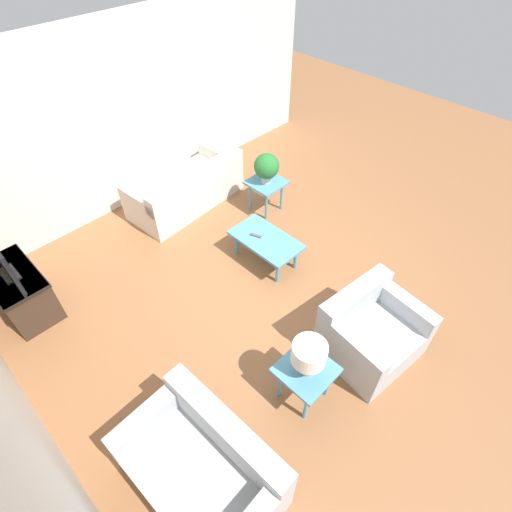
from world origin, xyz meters
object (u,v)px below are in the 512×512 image
Objects in this scene: side_table_lamp at (306,373)px; potted_plant at (267,167)px; side_table_plant at (266,186)px; armchair at (370,332)px; sofa at (187,189)px; coffee_table at (266,241)px; table_lamp at (309,355)px; loveseat at (204,469)px; tv_stand_chest at (20,291)px.

potted_plant reaches higher than side_table_lamp.
armchair is at bearing 157.92° from side_table_plant.
armchair reaches higher than sofa.
coffee_table is 2.41× the size of table_lamp.
potted_plant is at bearing 74.65° from armchair.
sofa is 3.67m from side_table_lamp.
loveseat is 1.34m from table_lamp.
sofa is 1.77× the size of armchair.
armchair is 2.87m from potted_plant.
potted_plant is at bearing -45.00° from side_table_plant.
potted_plant is 1.15× the size of table_lamp.
coffee_table is 2.08m from table_lamp.
table_lamp reaches higher than side_table_lamp.
loveseat is at bearing -174.67° from tv_stand_chest.
side_table_lamp is (0.15, 0.95, 0.13)m from armchair.
sofa is 1.97× the size of tv_stand_chest.
coffee_table is 2.09× the size of potted_plant.
loveseat is at bearing 86.34° from table_lamp.
loveseat is 4.07m from potted_plant.
loveseat reaches higher than sofa.
armchair is 1.07m from table_lamp.
coffee_table is at bearing 84.14° from sofa.
coffee_table is 2.04m from side_table_lamp.
side_table_lamp is at bearing 84.23° from loveseat.
potted_plant is 3.18m from table_lamp.
coffee_table is 1.85× the size of side_table_lamp.
loveseat is 4.05m from side_table_plant.
armchair is 0.77× the size of loveseat.
side_table_plant is at bearing -46.40° from coffee_table.
coffee_table is (1.82, -0.22, 0.04)m from armchair.
armchair is 1.11× the size of coffee_table.
sofa is 1.79m from coffee_table.
side_table_plant is at bearing 124.36° from sofa.
tv_stand_chest is 3.58m from table_lamp.
potted_plant is (2.39, -3.26, 0.48)m from loveseat.
loveseat reaches higher than tv_stand_chest.
tv_stand_chest is at bearing 25.75° from side_table_lamp.
loveseat reaches higher than side_table_lamp.
side_table_lamp is (-2.47, 2.01, 0.00)m from side_table_plant.
potted_plant is at bearing -39.18° from table_lamp.
armchair is 1.11× the size of tv_stand_chest.
armchair is at bearing 157.92° from potted_plant.
armchair is at bearing 173.00° from coffee_table.
sofa reaches higher than tv_stand_chest.
tv_stand_chest reaches higher than coffee_table.
side_table_lamp reaches higher than coffee_table.
armchair is 2.05× the size of side_table_lamp.
table_lamp is at bearing -154.25° from tv_stand_chest.
sofa is 3.63× the size of side_table_plant.
tv_stand_chest reaches higher than side_table_plant.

